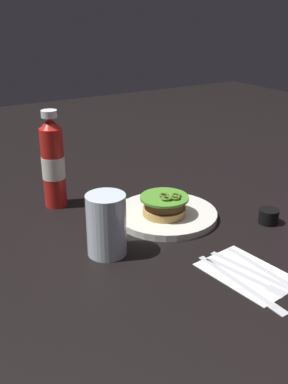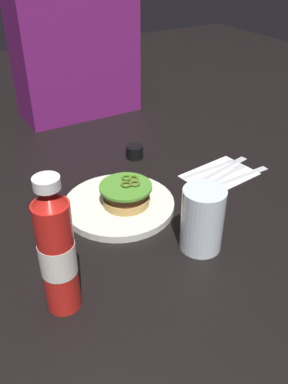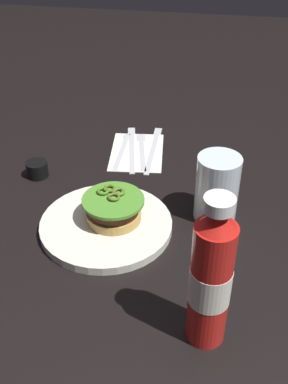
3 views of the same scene
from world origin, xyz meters
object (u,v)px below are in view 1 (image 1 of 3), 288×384
at_px(condiment_cup, 269,216).
at_px(butter_knife, 264,275).
at_px(water_glass, 106,225).
at_px(spoon_utensil, 271,272).
at_px(burger_sandwich, 164,205).
at_px(steak_knife, 245,285).
at_px(fork_utensil, 251,278).
at_px(dinner_plate, 166,214).
at_px(napkin, 247,273).
at_px(ketchup_bottle, 53,163).

distance_m(condiment_cup, butter_knife, 0.24).
height_order(water_glass, spoon_utensil, water_glass).
height_order(burger_sandwich, steak_knife, burger_sandwich).
height_order(water_glass, fork_utensil, water_glass).
distance_m(dinner_plate, spoon_utensil, 0.31).
relative_size(dinner_plate, condiment_cup, 5.28).
bearing_deg(napkin, butter_knife, 34.93).
xyz_separation_m(condiment_cup, spoon_utensil, (0.16, -0.16, -0.01)).
xyz_separation_m(burger_sandwich, spoon_utensil, (0.30, 0.05, -0.04)).
height_order(burger_sandwich, condiment_cup, burger_sandwich).
height_order(ketchup_bottle, butter_knife, ketchup_bottle).
height_order(ketchup_bottle, water_glass, ketchup_bottle).
relative_size(burger_sandwich, fork_utensil, 0.66).
bearing_deg(napkin, ketchup_bottle, -158.45).
height_order(burger_sandwich, napkin, burger_sandwich).
distance_m(burger_sandwich, butter_knife, 0.30).
height_order(dinner_plate, condiment_cup, condiment_cup).
height_order(ketchup_bottle, fork_utensil, ketchup_bottle).
bearing_deg(spoon_utensil, napkin, -123.22).
distance_m(burger_sandwich, fork_utensil, 0.29).
height_order(steak_knife, spoon_utensil, same).
bearing_deg(steak_knife, dinner_plate, 173.09).
xyz_separation_m(burger_sandwich, fork_utensil, (0.29, 0.00, -0.04)).
relative_size(ketchup_bottle, steak_knife, 1.10).
xyz_separation_m(napkin, butter_knife, (0.03, 0.02, 0.00)).
xyz_separation_m(water_glass, napkin, (0.21, 0.19, -0.06)).
bearing_deg(spoon_utensil, dinner_plate, -173.84).
bearing_deg(dinner_plate, burger_sandwich, -46.65).
xyz_separation_m(napkin, fork_utensil, (0.02, -0.01, 0.00)).
bearing_deg(fork_utensil, burger_sandwich, -179.78).
relative_size(dinner_plate, water_glass, 1.89).
bearing_deg(burger_sandwich, spoon_utensil, 8.75).
distance_m(napkin, fork_utensil, 0.02).
bearing_deg(fork_utensil, spoon_utensil, 83.69).
relative_size(ketchup_bottle, napkin, 1.39).
distance_m(napkin, steak_knife, 0.05).
relative_size(condiment_cup, steak_knife, 0.21).
distance_m(condiment_cup, steak_knife, 0.28).
bearing_deg(steak_knife, water_glass, -146.85).
bearing_deg(butter_knife, water_glass, -138.18).
xyz_separation_m(dinner_plate, ketchup_bottle, (-0.21, -0.20, 0.10)).
xyz_separation_m(ketchup_bottle, condiment_cup, (0.36, 0.39, -0.10)).
height_order(condiment_cup, napkin, condiment_cup).
xyz_separation_m(condiment_cup, napkin, (0.14, -0.19, -0.02)).
height_order(condiment_cup, butter_knife, condiment_cup).
distance_m(butter_knife, spoon_utensil, 0.02).
height_order(condiment_cup, fork_utensil, condiment_cup).
relative_size(water_glass, steak_knife, 0.59).
bearing_deg(napkin, condiment_cup, 125.27).
relative_size(water_glass, napkin, 0.74).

